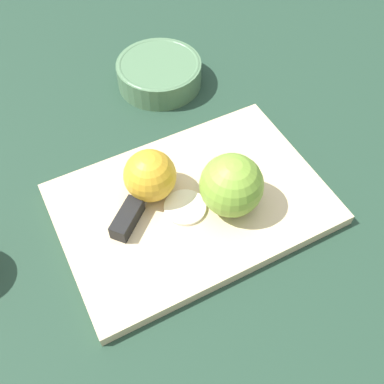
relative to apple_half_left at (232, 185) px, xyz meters
name	(u,v)px	position (x,y,z in m)	size (l,w,h in m)	color
ground_plane	(192,208)	(0.05, -0.03, -0.06)	(4.00, 4.00, 0.00)	#1E3828
cutting_board	(192,204)	(0.05, -0.03, -0.05)	(0.39, 0.28, 0.02)	#D1B789
apple_half_left	(232,185)	(0.00, 0.00, 0.00)	(0.09, 0.09, 0.09)	olive
apple_half_right	(150,176)	(0.09, -0.07, -0.01)	(0.07, 0.07, 0.07)	gold
knife	(130,216)	(0.14, -0.03, -0.03)	(0.11, 0.11, 0.02)	silver
apple_slice	(185,207)	(0.06, -0.02, -0.04)	(0.06, 0.06, 0.01)	#EFE5C6
bowl	(159,72)	(-0.01, -0.31, -0.04)	(0.15, 0.15, 0.05)	#4C704C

